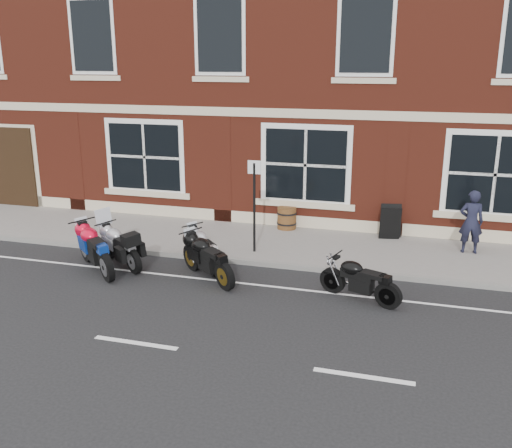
# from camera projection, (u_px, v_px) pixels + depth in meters

# --- Properties ---
(ground) EXTENTS (80.00, 80.00, 0.00)m
(ground) POSITION_uv_depth(u_px,v_px,m) (199.00, 282.00, 12.88)
(ground) COLOR black
(ground) RESTS_ON ground
(sidewalk) EXTENTS (30.00, 3.00, 0.12)m
(sidewalk) POSITION_uv_depth(u_px,v_px,m) (239.00, 240.00, 15.63)
(sidewalk) COLOR slate
(sidewalk) RESTS_ON ground
(kerb) EXTENTS (30.00, 0.16, 0.12)m
(kerb) POSITION_uv_depth(u_px,v_px,m) (220.00, 259.00, 14.17)
(kerb) COLOR slate
(kerb) RESTS_ON ground
(pub_building) EXTENTS (24.00, 12.00, 12.00)m
(pub_building) POSITION_uv_depth(u_px,v_px,m) (300.00, 26.00, 20.89)
(pub_building) COLOR maroon
(pub_building) RESTS_ON ground
(moto_touring_silver) EXTENTS (1.70, 1.27, 1.32)m
(moto_touring_silver) POSITION_uv_depth(u_px,v_px,m) (120.00, 244.00, 13.83)
(moto_touring_silver) COLOR black
(moto_touring_silver) RESTS_ON ground
(moto_sport_red) EXTENTS (1.80, 1.61, 1.02)m
(moto_sport_red) POSITION_uv_depth(u_px,v_px,m) (96.00, 246.00, 13.46)
(moto_sport_red) COLOR black
(moto_sport_red) RESTS_ON ground
(moto_sport_black) EXTENTS (1.72, 1.44, 0.95)m
(moto_sport_black) POSITION_uv_depth(u_px,v_px,m) (208.00, 256.00, 12.92)
(moto_sport_black) COLOR black
(moto_sport_black) RESTS_ON ground
(moto_sport_silver) EXTENTS (1.42, 1.51, 0.88)m
(moto_sport_silver) POSITION_uv_depth(u_px,v_px,m) (205.00, 247.00, 13.66)
(moto_sport_silver) COLOR black
(moto_sport_silver) RESTS_ON ground
(moto_naked_black) EXTENTS (1.77, 0.83, 0.84)m
(moto_naked_black) POSITION_uv_depth(u_px,v_px,m) (359.00, 278.00, 11.80)
(moto_naked_black) COLOR black
(moto_naked_black) RESTS_ON ground
(pedestrian_left) EXTENTS (0.62, 0.43, 1.62)m
(pedestrian_left) POSITION_uv_depth(u_px,v_px,m) (471.00, 222.00, 14.26)
(pedestrian_left) COLOR black
(pedestrian_left) RESTS_ON sidewalk
(a_board_sign) EXTENTS (0.61, 0.47, 0.92)m
(a_board_sign) POSITION_uv_depth(u_px,v_px,m) (391.00, 222.00, 15.50)
(a_board_sign) COLOR black
(a_board_sign) RESTS_ON sidewalk
(barrel_planter) EXTENTS (0.57, 0.57, 0.63)m
(barrel_planter) POSITION_uv_depth(u_px,v_px,m) (287.00, 218.00, 16.45)
(barrel_planter) COLOR #4E2B14
(barrel_planter) RESTS_ON sidewalk
(parking_sign) EXTENTS (0.33, 0.06, 2.34)m
(parking_sign) POSITION_uv_depth(u_px,v_px,m) (254.00, 200.00, 14.19)
(parking_sign) COLOR black
(parking_sign) RESTS_ON sidewalk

